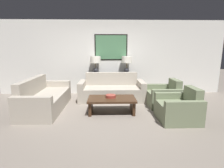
{
  "coord_description": "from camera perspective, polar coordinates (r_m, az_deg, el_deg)",
  "views": [
    {
      "loc": [
        -0.16,
        -4.1,
        1.64
      ],
      "look_at": [
        -0.01,
        0.83,
        0.65
      ],
      "focal_mm": 28.0,
      "sensor_mm": 36.0,
      "label": 1
    }
  ],
  "objects": [
    {
      "name": "armchair_near_back_wall",
      "position": [
        5.34,
        16.61,
        -3.96
      ],
      "size": [
        0.86,
        0.89,
        0.78
      ],
      "color": "#707A5B",
      "rests_on": "ground_plane"
    },
    {
      "name": "couch_by_side",
      "position": [
        5.17,
        -21.08,
        -4.56
      ],
      "size": [
        0.91,
        2.1,
        0.86
      ],
      "color": "#ADA393",
      "rests_on": "ground_plane"
    },
    {
      "name": "table_lamp_right",
      "position": [
        6.27,
        4.83,
        7.29
      ],
      "size": [
        0.36,
        0.36,
        0.62
      ],
      "color": "#333338",
      "rests_on": "console_table"
    },
    {
      "name": "couch_by_back_wall",
      "position": [
        5.73,
        -0.09,
        -2.27
      ],
      "size": [
        2.1,
        0.91,
        0.86
      ],
      "color": "#ADA393",
      "rests_on": "ground_plane"
    },
    {
      "name": "ground_plane",
      "position": [
        4.42,
        0.48,
        -10.45
      ],
      "size": [
        20.0,
        20.0,
        0.0
      ],
      "primitive_type": "plane",
      "color": "slate"
    },
    {
      "name": "back_wall",
      "position": [
        6.49,
        -0.33,
        8.62
      ],
      "size": [
        8.25,
        0.12,
        2.65
      ],
      "color": "silver",
      "rests_on": "ground_plane"
    },
    {
      "name": "coffee_table",
      "position": [
        4.55,
        -0.09,
        -5.82
      ],
      "size": [
        1.22,
        0.7,
        0.4
      ],
      "color": "#3D2616",
      "rests_on": "ground_plane"
    },
    {
      "name": "armchair_near_camera",
      "position": [
        4.39,
        20.96,
        -7.58
      ],
      "size": [
        0.86,
        0.89,
        0.78
      ],
      "color": "#707A5B",
      "rests_on": "ground_plane"
    },
    {
      "name": "console_table",
      "position": [
        6.34,
        -0.26,
        -0.04
      ],
      "size": [
        1.62,
        0.38,
        0.78
      ],
      "color": "black",
      "rests_on": "ground_plane"
    },
    {
      "name": "decorative_bowl",
      "position": [
        4.56,
        -0.42,
        -3.99
      ],
      "size": [
        0.27,
        0.27,
        0.07
      ],
      "color": "#93382D",
      "rests_on": "coffee_table"
    },
    {
      "name": "table_lamp_left",
      "position": [
        6.24,
        -5.39,
        7.26
      ],
      "size": [
        0.36,
        0.36,
        0.62
      ],
      "color": "#333338",
      "rests_on": "console_table"
    }
  ]
}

